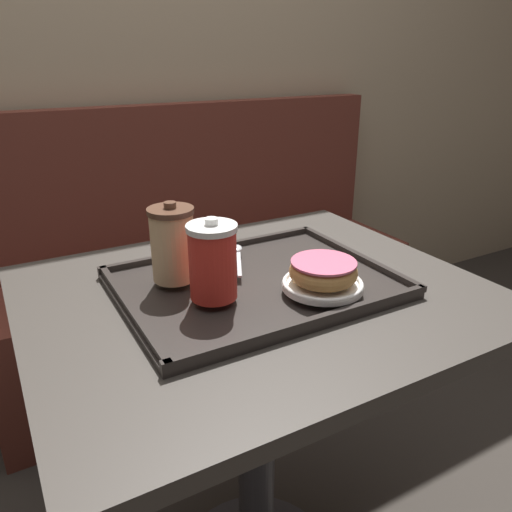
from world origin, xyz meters
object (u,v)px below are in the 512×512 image
at_px(donut_chocolate_glazed, 323,271).
at_px(spoon, 237,253).
at_px(coffee_cup_rear, 173,244).
at_px(coffee_cup_front, 213,261).

xyz_separation_m(donut_chocolate_glazed, spoon, (-0.06, 0.21, -0.03)).
distance_m(donut_chocolate_glazed, spoon, 0.22).
bearing_deg(coffee_cup_rear, coffee_cup_front, -72.46).
distance_m(coffee_cup_front, spoon, 0.20).
xyz_separation_m(coffee_cup_front, spoon, (0.12, 0.15, -0.06)).
height_order(coffee_cup_rear, donut_chocolate_glazed, coffee_cup_rear).
relative_size(donut_chocolate_glazed, spoon, 0.83).
xyz_separation_m(coffee_cup_rear, spoon, (0.15, 0.05, -0.06)).
relative_size(coffee_cup_front, coffee_cup_rear, 0.96).
distance_m(coffee_cup_front, donut_chocolate_glazed, 0.20).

